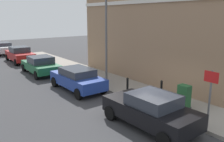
% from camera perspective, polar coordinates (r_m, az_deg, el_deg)
% --- Properties ---
extents(ground, '(80.00, 80.00, 0.00)m').
position_cam_1_polar(ground, '(11.41, 8.17, -10.15)').
color(ground, '#38383A').
extents(sidewalk, '(2.73, 30.00, 0.15)m').
position_cam_1_polar(sidewalk, '(16.84, -2.04, -2.01)').
color(sidewalk, gray).
rests_on(sidewalk, ground).
extents(corner_building, '(7.45, 12.27, 8.76)m').
position_cam_1_polar(corner_building, '(18.39, 14.62, 12.44)').
color(corner_building, '#937256').
rests_on(corner_building, ground).
extents(car_black, '(1.99, 4.15, 1.46)m').
position_cam_1_polar(car_black, '(9.90, 9.26, -9.20)').
color(car_black, black).
rests_on(car_black, ground).
extents(car_blue, '(1.87, 4.16, 1.39)m').
position_cam_1_polar(car_blue, '(14.63, -8.37, -1.80)').
color(car_blue, navy).
rests_on(car_blue, ground).
extents(car_green, '(2.08, 4.32, 1.41)m').
position_cam_1_polar(car_green, '(19.42, -16.85, 1.44)').
color(car_green, '#195933').
rests_on(car_green, ground).
extents(car_red, '(2.00, 4.50, 1.53)m').
position_cam_1_polar(car_red, '(25.08, -21.36, 3.79)').
color(car_red, maroon).
rests_on(car_red, ground).
extents(car_silver, '(1.87, 4.50, 1.38)m').
position_cam_1_polar(car_silver, '(31.31, -24.77, 5.12)').
color(car_silver, '#B7B7BC').
rests_on(car_silver, ground).
extents(utility_cabinet, '(0.46, 0.61, 1.15)m').
position_cam_1_polar(utility_cabinet, '(11.87, 16.97, -6.14)').
color(utility_cabinet, '#1E4C28').
rests_on(utility_cabinet, sidewalk).
extents(bollard_near_cabinet, '(0.14, 0.14, 1.04)m').
position_cam_1_polar(bollard_near_cabinet, '(12.81, 11.82, -4.31)').
color(bollard_near_cabinet, black).
rests_on(bollard_near_cabinet, sidewalk).
extents(bollard_far_kerb, '(0.14, 0.14, 1.04)m').
position_cam_1_polar(bollard_far_kerb, '(13.10, 3.76, -3.64)').
color(bollard_far_kerb, black).
rests_on(bollard_far_kerb, sidewalk).
extents(street_sign, '(0.08, 0.60, 2.30)m').
position_cam_1_polar(street_sign, '(10.01, 22.66, -4.31)').
color(street_sign, '#59595B').
rests_on(street_sign, sidewalk).
extents(lamppost, '(0.20, 0.44, 5.72)m').
position_cam_1_polar(lamppost, '(15.73, -1.40, 8.86)').
color(lamppost, '#59595B').
rests_on(lamppost, sidewalk).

